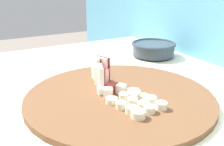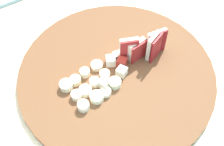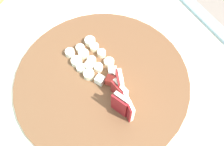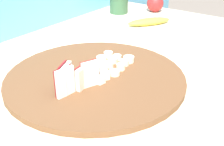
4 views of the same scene
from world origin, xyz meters
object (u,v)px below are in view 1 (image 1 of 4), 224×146
Objects in this scene: apple_wedge_fan at (100,73)px; apple_dice_pile at (115,91)px; cutting_board at (120,97)px; ceramic_bowl at (153,48)px; banana_slice_rows at (137,103)px.

apple_wedge_fan is 1.20× the size of apple_dice_pile.
apple_wedge_fan is at bearing -172.32° from cutting_board.
apple_dice_pile is (0.08, -0.00, -0.02)m from apple_wedge_fan.
ceramic_bowl is at bearing 131.02° from cutting_board.
apple_wedge_fan reaches higher than ceramic_bowl.
ceramic_bowl is at bearing 129.63° from apple_dice_pile.
ceramic_bowl reaches higher than apple_dice_pile.
ceramic_bowl is (-0.26, 0.31, 0.01)m from apple_dice_pile.
ceramic_bowl is (-0.26, 0.30, 0.02)m from cutting_board.
banana_slice_rows is at bearing 11.07° from apple_dice_pile.
cutting_board is 4.05× the size of apple_wedge_fan.
cutting_board is 0.09m from apple_wedge_fan.
banana_slice_rows is at bearing -41.80° from ceramic_bowl.
cutting_board is at bearing -177.68° from banana_slice_rows.
ceramic_bowl is (-0.18, 0.31, -0.01)m from apple_wedge_fan.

